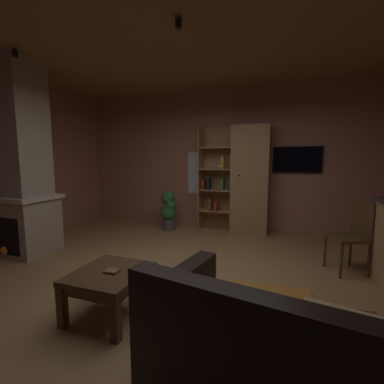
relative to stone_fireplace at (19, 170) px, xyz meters
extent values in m
cube|color=#A37A4C|center=(2.71, -0.19, -1.31)|extent=(6.53, 5.42, 0.02)
cube|color=#AD7060|center=(2.71, 2.55, 0.14)|extent=(6.65, 0.06, 2.89)
cube|color=#8E6B47|center=(2.71, -0.19, 1.59)|extent=(6.53, 5.42, 0.02)
cube|color=white|center=(2.11, 2.52, -0.14)|extent=(0.58, 0.01, 0.88)
cube|color=tan|center=(0.00, 0.01, -0.88)|extent=(0.87, 0.67, 0.85)
cube|color=tan|center=(0.00, 0.01, 0.56)|extent=(0.74, 0.57, 2.04)
cube|color=beige|center=(0.00, 0.01, -0.42)|extent=(0.95, 0.75, 0.06)
cube|color=black|center=(0.00, -0.30, -0.95)|extent=(0.61, 0.08, 0.55)
sphere|color=orange|center=(0.00, -0.31, -1.16)|extent=(0.14, 0.14, 0.14)
cube|color=#A87F51|center=(3.18, 2.27, -0.25)|extent=(0.71, 0.38, 2.10)
cube|color=#A87F51|center=(2.50, 2.45, -0.25)|extent=(0.65, 0.02, 2.10)
cube|color=#A87F51|center=(2.18, 2.27, -0.25)|extent=(0.02, 0.38, 2.10)
sphere|color=black|center=(3.00, 2.06, -0.15)|extent=(0.04, 0.04, 0.04)
cube|color=#A87F51|center=(2.50, 2.27, -1.29)|extent=(0.65, 0.38, 0.02)
cube|color=#A87F51|center=(2.50, 2.27, -0.88)|extent=(0.65, 0.38, 0.02)
cube|color=#A87F51|center=(2.50, 2.27, -0.46)|extent=(0.65, 0.38, 0.02)
cube|color=#A87F51|center=(2.50, 2.27, -0.04)|extent=(0.65, 0.38, 0.02)
cube|color=#A87F51|center=(2.50, 2.27, 0.38)|extent=(0.65, 0.38, 0.02)
cube|color=black|center=(2.38, 2.21, -0.34)|extent=(0.04, 0.23, 0.24)
cube|color=#B22D2D|center=(2.54, 2.21, -0.79)|extent=(0.05, 0.23, 0.17)
cube|color=#B22D2D|center=(2.28, 2.21, -0.36)|extent=(0.03, 0.23, 0.18)
cube|color=#387247|center=(2.66, 2.21, -0.34)|extent=(0.04, 0.23, 0.23)
cube|color=gold|center=(2.67, 2.21, 0.08)|extent=(0.05, 0.23, 0.24)
cube|color=brown|center=(2.42, 2.21, -0.76)|extent=(0.04, 0.23, 0.24)
sphere|color=beige|center=(2.57, 2.27, 0.01)|extent=(0.10, 0.10, 0.10)
cube|color=black|center=(3.83, -1.39, -1.09)|extent=(1.69, 1.17, 0.42)
cube|color=black|center=(3.76, -1.77, -0.67)|extent=(1.55, 0.42, 0.42)
cube|color=black|center=(3.14, -1.26, -0.97)|extent=(0.31, 0.92, 0.67)
cube|color=olive|center=(3.78, -1.55, -0.75)|extent=(0.48, 0.19, 0.41)
cube|color=brown|center=(3.50, -1.49, -0.79)|extent=(0.47, 0.21, 0.35)
cube|color=brown|center=(4.07, -1.63, -0.74)|extent=(0.44, 0.19, 0.36)
cube|color=#C67F33|center=(3.75, -1.54, -0.73)|extent=(0.48, 0.22, 0.41)
cube|color=tan|center=(4.14, -1.67, -0.75)|extent=(0.45, 0.25, 0.43)
cube|color=#4C331E|center=(2.32, -0.98, -0.90)|extent=(0.63, 0.69, 0.05)
cube|color=#4C331E|center=(2.32, -0.98, -0.96)|extent=(0.57, 0.62, 0.08)
cube|color=#4C331E|center=(2.04, -1.29, -1.11)|extent=(0.07, 0.07, 0.38)
cube|color=#4C331E|center=(2.59, -1.29, -1.11)|extent=(0.07, 0.07, 0.38)
cube|color=#4C331E|center=(2.04, -0.68, -1.11)|extent=(0.07, 0.07, 0.38)
cube|color=#4C331E|center=(2.59, -0.68, -1.11)|extent=(0.07, 0.07, 0.38)
cube|color=brown|center=(2.35, -1.00, -0.86)|extent=(0.13, 0.11, 0.02)
cube|color=#4C331E|center=(4.62, 0.85, -0.84)|extent=(0.55, 0.55, 0.04)
cube|color=#4C331E|center=(4.79, 0.92, -0.60)|extent=(0.19, 0.38, 0.44)
cylinder|color=#4C331E|center=(4.38, 0.94, -1.07)|extent=(0.04, 0.04, 0.46)
cylinder|color=#4C331E|center=(4.52, 0.61, -1.07)|extent=(0.04, 0.04, 0.46)
cylinder|color=#4C331E|center=(4.71, 1.09, -1.07)|extent=(0.04, 0.04, 0.46)
cylinder|color=#4C331E|center=(4.85, 0.75, -1.07)|extent=(0.04, 0.04, 0.46)
cylinder|color=#4C4C51|center=(1.57, 2.02, -1.19)|extent=(0.29, 0.29, 0.22)
sphere|color=#2D6B33|center=(1.55, 2.04, -0.95)|extent=(0.34, 0.34, 0.34)
sphere|color=#2D6B33|center=(1.60, 2.03, -0.80)|extent=(0.25, 0.25, 0.25)
sphere|color=#2D6B33|center=(1.54, 2.04, -0.64)|extent=(0.29, 0.29, 0.29)
cube|color=black|center=(4.02, 2.49, 0.15)|extent=(0.87, 0.05, 0.49)
cube|color=black|center=(4.02, 2.46, 0.15)|extent=(0.83, 0.01, 0.45)
cylinder|color=black|center=(0.49, -0.31, 1.51)|extent=(0.07, 0.07, 0.09)
cylinder|color=black|center=(2.76, -0.32, 1.51)|extent=(0.07, 0.07, 0.09)
camera|label=1|loc=(3.83, -2.97, 0.17)|focal=24.97mm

